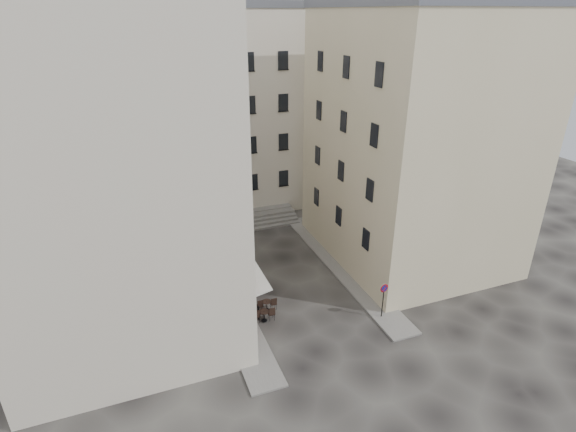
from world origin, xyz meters
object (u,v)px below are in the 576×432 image
bistro_table_b (267,304)px  bistro_table_a (264,315)px  no_parking_sign (384,294)px  pedestrian (254,275)px

bistro_table_b → bistro_table_a: bearing=-116.9°
no_parking_sign → bistro_table_a: no_parking_sign is taller
no_parking_sign → bistro_table_b: no_parking_sign is taller
no_parking_sign → pedestrian: size_ratio=1.54×
bistro_table_a → pedestrian: bearing=81.0°
bistro_table_a → bistro_table_b: size_ratio=1.05×
bistro_table_a → bistro_table_b: 1.12m
bistro_table_a → bistro_table_b: (0.51, 1.00, -0.02)m
bistro_table_b → pedestrian: bearing=87.2°
bistro_table_a → no_parking_sign: bearing=-18.4°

